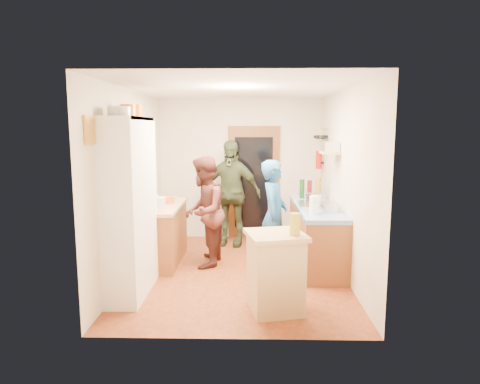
{
  "coord_description": "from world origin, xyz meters",
  "views": [
    {
      "loc": [
        0.17,
        -5.96,
        2.08
      ],
      "look_at": [
        0.03,
        0.15,
        1.15
      ],
      "focal_mm": 32.0,
      "sensor_mm": 36.0,
      "label": 1
    }
  ],
  "objects_px": {
    "right_counter_base": "(316,235)",
    "person_hob": "(276,216)",
    "hutch_body": "(130,207)",
    "person_back": "(231,193)",
    "person_left": "(206,211)",
    "island_base": "(275,274)"
  },
  "relations": [
    {
      "from": "person_hob",
      "to": "person_back",
      "type": "bearing_deg",
      "value": 39.22
    },
    {
      "from": "hutch_body",
      "to": "person_hob",
      "type": "distance_m",
      "value": 2.09
    },
    {
      "from": "island_base",
      "to": "person_back",
      "type": "height_order",
      "value": "person_back"
    },
    {
      "from": "hutch_body",
      "to": "island_base",
      "type": "distance_m",
      "value": 1.96
    },
    {
      "from": "right_counter_base",
      "to": "person_back",
      "type": "distance_m",
      "value": 1.74
    },
    {
      "from": "hutch_body",
      "to": "right_counter_base",
      "type": "xyz_separation_m",
      "value": [
        2.5,
        1.3,
        -0.68
      ]
    },
    {
      "from": "island_base",
      "to": "person_back",
      "type": "distance_m",
      "value": 2.89
    },
    {
      "from": "person_left",
      "to": "person_back",
      "type": "distance_m",
      "value": 1.19
    },
    {
      "from": "hutch_body",
      "to": "right_counter_base",
      "type": "bearing_deg",
      "value": 27.47
    },
    {
      "from": "person_left",
      "to": "person_back",
      "type": "xyz_separation_m",
      "value": [
        0.32,
        1.14,
        0.1
      ]
    },
    {
      "from": "island_base",
      "to": "person_back",
      "type": "xyz_separation_m",
      "value": [
        -0.62,
        2.78,
        0.5
      ]
    },
    {
      "from": "right_counter_base",
      "to": "person_hob",
      "type": "height_order",
      "value": "person_hob"
    },
    {
      "from": "right_counter_base",
      "to": "person_hob",
      "type": "bearing_deg",
      "value": -149.09
    },
    {
      "from": "right_counter_base",
      "to": "hutch_body",
      "type": "bearing_deg",
      "value": -152.53
    },
    {
      "from": "right_counter_base",
      "to": "person_hob",
      "type": "xyz_separation_m",
      "value": [
        -0.64,
        -0.39,
        0.39
      ]
    },
    {
      "from": "right_counter_base",
      "to": "person_left",
      "type": "xyz_separation_m",
      "value": [
        -1.67,
        -0.18,
        0.41
      ]
    },
    {
      "from": "island_base",
      "to": "hutch_body",
      "type": "bearing_deg",
      "value": 163.69
    },
    {
      "from": "person_left",
      "to": "person_back",
      "type": "relative_size",
      "value": 0.89
    },
    {
      "from": "hutch_body",
      "to": "person_hob",
      "type": "xyz_separation_m",
      "value": [
        1.86,
        0.91,
        -0.29
      ]
    },
    {
      "from": "hutch_body",
      "to": "person_back",
      "type": "relative_size",
      "value": 1.18
    },
    {
      "from": "hutch_body",
      "to": "person_hob",
      "type": "height_order",
      "value": "hutch_body"
    },
    {
      "from": "hutch_body",
      "to": "person_left",
      "type": "distance_m",
      "value": 1.42
    }
  ]
}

